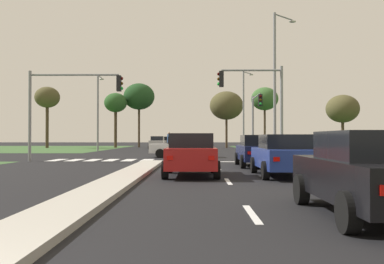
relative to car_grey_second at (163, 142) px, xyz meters
The scene contains 37 objects.
ground_plane 28.48m from the car_grey_second, 85.53° to the right, with size 200.00×200.00×0.00m, color black.
grass_verge_far_right 28.00m from the car_grey_second, ahead, with size 35.00×35.00×0.01m, color #2D4C28.
median_island_near 47.44m from the car_grey_second, 87.32° to the right, with size 1.20×22.00×0.14m, color #ADA89E.
median_island_far 4.12m from the car_grey_second, 56.73° to the right, with size 1.20×36.00×0.14m, color gray.
lane_dash_near 53.25m from the car_grey_second, 83.83° to the right, with size 0.14×2.00×0.01m, color silver.
lane_dash_second 47.29m from the car_grey_second, 83.05° to the right, with size 0.14×2.00×0.01m, color silver.
lane_dash_third 41.34m from the car_grey_second, 82.04° to the right, with size 0.14×2.00×0.01m, color silver.
lane_dash_fourth 35.41m from the car_grey_second, 80.70° to the right, with size 0.14×2.00×0.01m, color silver.
lane_dash_fifth 29.51m from the car_grey_second, 78.82° to the right, with size 0.14×2.00×0.01m, color silver.
edge_line_right 47.27m from the car_grey_second, 78.94° to the right, with size 0.14×24.00×0.01m, color silver.
stop_bar_near 35.90m from the car_grey_second, 80.34° to the right, with size 6.40×0.50×0.01m, color silver.
crosswalk_bar_near 33.85m from the car_grey_second, 97.09° to the right, with size 0.70×2.80×0.01m, color silver.
crosswalk_bar_second 33.73m from the car_grey_second, 95.15° to the right, with size 0.70×2.80×0.01m, color silver.
crosswalk_bar_third 33.65m from the car_grey_second, 93.20° to the right, with size 0.70×2.80×0.01m, color silver.
crosswalk_bar_fourth 33.60m from the car_grey_second, 91.24° to the right, with size 0.70×2.80×0.01m, color silver.
crosswalk_bar_fifth 33.60m from the car_grey_second, 89.28° to the right, with size 0.70×2.80×0.01m, color silver.
crosswalk_bar_sixth 33.63m from the car_grey_second, 87.32° to the right, with size 0.70×2.80×0.01m, color silver.
car_grey_second is the anchor object (origin of this frame).
car_navy_third 40.29m from the car_grey_second, 78.93° to the right, with size 1.99×4.50×1.56m.
car_blue_fourth 45.65m from the car_grey_second, 79.98° to the right, with size 2.07×4.64×1.54m.
car_white_fifth 29.90m from the car_grey_second, 83.11° to the right, with size 4.48×1.94×1.50m.
car_black_sixth 53.75m from the car_grey_second, 81.59° to the right, with size 2.06×4.52×1.55m.
car_silver_seventh 6.61m from the car_grey_second, 91.68° to the right, with size 1.98×4.37×1.61m.
car_red_eighth 45.11m from the car_grey_second, 84.27° to the right, with size 2.00×4.20×1.59m.
traffic_signal_near_left 35.26m from the car_grey_second, 95.28° to the right, with size 5.74×0.32×5.48m.
traffic_signal_far_right 25.75m from the car_grey_second, 67.44° to the right, with size 0.32×4.93×5.21m.
traffic_signal_near_right 36.12m from the car_grey_second, 76.44° to the right, with size 3.97×0.32×5.74m.
street_lamp_second 31.93m from the car_grey_second, 70.58° to the right, with size 2.04×1.90×10.45m.
street_lamp_third 16.04m from the car_grey_second, 112.29° to the right, with size 0.56×2.48×8.25m.
street_lamp_fourth 14.63m from the car_grey_second, 41.56° to the right, with size 1.48×1.73×9.38m.
pedestrian_at_median 18.56m from the car_grey_second, 83.84° to the right, with size 0.34×0.34×1.87m.
treeline_near 17.26m from the car_grey_second, behind, with size 3.45×3.45×8.54m.
treeline_second 8.84m from the car_grey_second, behind, with size 3.26×3.26×7.84m.
treeline_third 8.15m from the car_grey_second, 143.51° to the left, with size 4.58×4.58×9.46m.
treeline_fourth 10.28m from the car_grey_second, ahead, with size 4.66×4.66×7.89m.
treeline_fifth 16.23m from the car_grey_second, ahead, with size 3.97×3.97×8.82m.
treeline_sixth 25.92m from the car_grey_second, ahead, with size 4.66×4.66×7.52m.
Camera 1 is at (2.46, -2.65, 1.43)m, focal length 40.55 mm.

